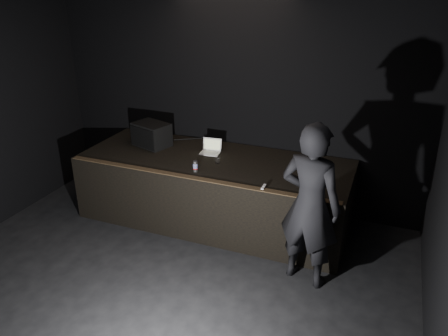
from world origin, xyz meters
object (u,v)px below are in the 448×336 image
at_px(stage_monitor, 151,135).
at_px(person, 310,206).
at_px(stage_riser, 214,189).
at_px(beer_can, 195,166).
at_px(laptop, 211,149).

xyz_separation_m(stage_monitor, person, (2.76, -1.11, -0.16)).
relative_size(stage_riser, beer_can, 25.62).
distance_m(stage_monitor, person, 2.98).
bearing_deg(laptop, person, -39.73).
relative_size(laptop, person, 0.16).
bearing_deg(stage_monitor, person, -4.12).
relative_size(stage_riser, stage_monitor, 6.21).
height_order(stage_monitor, person, person).
height_order(laptop, beer_can, laptop).
height_order(beer_can, person, person).
bearing_deg(laptop, beer_can, -89.50).
relative_size(stage_riser, laptop, 12.57).
bearing_deg(person, laptop, -19.95).
bearing_deg(beer_can, laptop, 96.43).
bearing_deg(stage_riser, beer_can, -97.97).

